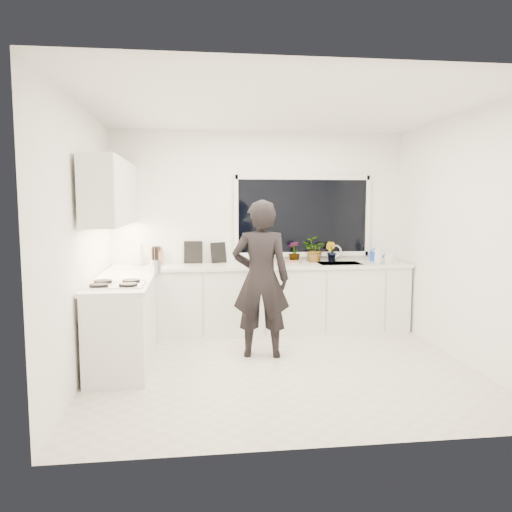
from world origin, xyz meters
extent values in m
cube|color=beige|center=(0.00, 0.00, -0.01)|extent=(4.00, 3.50, 0.02)
cube|color=white|center=(0.00, 1.76, 1.35)|extent=(4.00, 0.02, 2.70)
cube|color=white|center=(-2.01, 0.00, 1.35)|extent=(0.02, 3.50, 2.70)
cube|color=white|center=(2.01, 0.00, 1.35)|extent=(0.02, 3.50, 2.70)
cube|color=white|center=(0.00, 0.00, 2.71)|extent=(4.00, 3.50, 0.02)
cube|color=black|center=(0.60, 1.73, 1.55)|extent=(1.80, 0.02, 1.00)
cube|color=white|center=(0.00, 1.45, 0.44)|extent=(3.92, 0.58, 0.88)
cube|color=white|center=(-1.67, 0.35, 0.44)|extent=(0.58, 1.60, 0.88)
cube|color=silver|center=(0.00, 1.44, 0.90)|extent=(3.94, 0.62, 0.04)
cube|color=silver|center=(-1.67, 0.35, 0.90)|extent=(0.62, 1.60, 0.04)
cube|color=white|center=(-1.79, 0.70, 1.85)|extent=(0.34, 2.10, 0.70)
cube|color=silver|center=(1.05, 1.45, 0.87)|extent=(0.58, 0.42, 0.14)
cylinder|color=silver|center=(1.05, 1.65, 1.03)|extent=(0.03, 0.03, 0.22)
cube|color=black|center=(-1.69, 0.00, 0.94)|extent=(0.56, 0.48, 0.03)
imported|color=black|center=(-0.16, 0.42, 0.89)|extent=(0.70, 0.52, 1.77)
cube|color=silver|center=(0.31, 1.42, 0.94)|extent=(0.48, 0.40, 0.03)
cube|color=red|center=(0.31, 1.42, 0.95)|extent=(0.43, 0.36, 0.01)
cylinder|color=blue|center=(1.61, 1.61, 0.98)|extent=(0.15, 0.15, 0.13)
cylinder|color=silver|center=(-1.62, 1.55, 1.05)|extent=(0.12, 0.12, 0.26)
cube|color=#9D7C49|center=(-1.38, 1.59, 1.03)|extent=(0.16, 0.14, 0.22)
cylinder|color=silver|center=(-1.35, 0.80, 1.00)|extent=(0.16, 0.16, 0.16)
cube|color=black|center=(-0.57, 1.69, 1.06)|extent=(0.21, 0.11, 0.28)
cube|color=black|center=(-0.91, 1.69, 1.07)|extent=(0.25, 0.04, 0.30)
imported|color=#26662D|center=(0.09, 1.61, 1.09)|extent=(0.21, 0.19, 0.33)
imported|color=#26662D|center=(0.46, 1.61, 1.06)|extent=(0.21, 0.21, 0.29)
imported|color=#26662D|center=(0.73, 1.61, 1.09)|extent=(0.40, 0.38, 0.34)
imported|color=#26662D|center=(0.98, 1.61, 1.06)|extent=(0.19, 0.20, 0.28)
imported|color=#D8BF66|center=(1.54, 1.30, 1.06)|extent=(0.13, 0.13, 0.28)
imported|color=#D8BF66|center=(1.68, 1.30, 1.02)|extent=(0.12, 0.12, 0.20)
camera|label=1|loc=(-0.91, -5.06, 1.76)|focal=35.00mm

